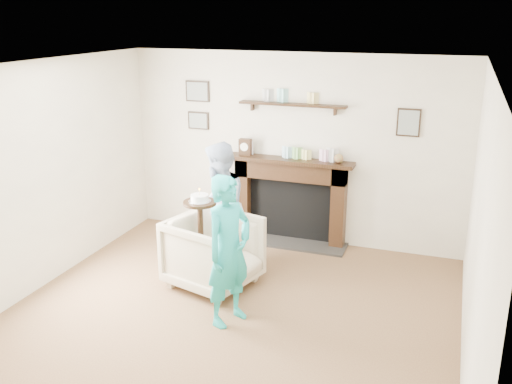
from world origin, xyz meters
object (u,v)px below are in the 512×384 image
woman (230,320)px  pedestal_table (201,227)px  armchair (214,285)px  man (220,268)px

woman → pedestal_table: size_ratio=1.31×
armchair → man: bearing=30.0°
armchair → pedestal_table: size_ratio=0.77×
man → armchair: bearing=-0.4°
armchair → woman: size_ratio=0.59×
armchair → man: man is taller
armchair → man: size_ratio=0.58×
man → pedestal_table: (-0.00, -0.52, 0.72)m
man → woman: (0.57, -1.11, 0.00)m
man → pedestal_table: size_ratio=1.33×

